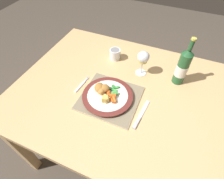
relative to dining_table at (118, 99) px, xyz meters
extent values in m
plane|color=#4C4238|center=(0.00, 0.00, -0.65)|extent=(6.00, 6.00, 0.00)
cube|color=tan|center=(0.00, 0.00, 0.07)|extent=(1.17, 0.96, 0.04)
cube|color=tan|center=(-0.53, -0.42, -0.30)|extent=(0.06, 0.06, 0.70)
cube|color=tan|center=(-0.53, 0.42, -0.30)|extent=(0.06, 0.06, 0.70)
cube|color=tan|center=(0.53, 0.42, -0.30)|extent=(0.06, 0.06, 0.70)
cube|color=tan|center=(-0.02, -0.08, 0.10)|extent=(0.31, 0.30, 0.01)
cube|color=#807259|center=(-0.02, -0.08, 0.10)|extent=(0.31, 0.29, 0.00)
cylinder|color=silver|center=(-0.03, -0.08, 0.11)|extent=(0.23, 0.23, 0.01)
cylinder|color=maroon|center=(-0.03, -0.08, 0.11)|extent=(0.27, 0.27, 0.01)
cylinder|color=silver|center=(-0.03, -0.08, 0.12)|extent=(0.22, 0.22, 0.00)
ellipsoid|color=#A87033|center=(-0.08, -0.07, 0.14)|extent=(0.08, 0.08, 0.04)
ellipsoid|color=#A87033|center=(-0.06, -0.06, 0.14)|extent=(0.07, 0.07, 0.04)
ellipsoid|color=#B77F3D|center=(-0.07, -0.08, 0.14)|extent=(0.04, 0.05, 0.03)
ellipsoid|color=tan|center=(-0.08, -0.07, 0.14)|extent=(0.06, 0.06, 0.03)
cube|color=#338438|center=(-0.02, -0.02, 0.12)|extent=(0.03, 0.02, 0.01)
cube|color=#4CA84C|center=(-0.01, -0.06, 0.12)|extent=(0.02, 0.02, 0.01)
cube|color=#4CA84C|center=(0.00, -0.05, 0.13)|extent=(0.03, 0.03, 0.01)
cube|color=green|center=(0.00, -0.07, 0.13)|extent=(0.02, 0.02, 0.01)
cube|color=#338438|center=(-0.02, -0.04, 0.12)|extent=(0.03, 0.02, 0.01)
cube|color=green|center=(0.00, -0.02, 0.12)|extent=(0.02, 0.02, 0.01)
cube|color=green|center=(0.01, -0.06, 0.13)|extent=(0.03, 0.02, 0.01)
cylinder|color=orange|center=(0.00, -0.08, 0.13)|extent=(0.04, 0.03, 0.02)
cylinder|color=orange|center=(0.02, -0.10, 0.13)|extent=(0.04, 0.04, 0.02)
cylinder|color=#CC5119|center=(0.01, -0.11, 0.13)|extent=(0.04, 0.04, 0.02)
cylinder|color=#CC5119|center=(-0.02, -0.08, 0.13)|extent=(0.03, 0.04, 0.02)
cube|color=silver|center=(-0.21, -0.07, 0.10)|extent=(0.02, 0.10, 0.01)
cube|color=silver|center=(-0.21, -0.01, 0.10)|extent=(0.01, 0.02, 0.01)
cube|color=silver|center=(-0.20, 0.01, 0.10)|extent=(0.00, 0.02, 0.00)
cube|color=silver|center=(-0.20, 0.01, 0.10)|extent=(0.00, 0.02, 0.00)
cube|color=silver|center=(-0.21, 0.01, 0.10)|extent=(0.00, 0.02, 0.00)
cube|color=silver|center=(-0.21, 0.01, 0.10)|extent=(0.00, 0.02, 0.00)
cube|color=silver|center=(0.17, -0.08, 0.09)|extent=(0.03, 0.12, 0.00)
cube|color=#B2B2B7|center=(0.16, -0.17, 0.10)|extent=(0.02, 0.07, 0.01)
cylinder|color=silver|center=(0.08, 0.18, 0.09)|extent=(0.07, 0.07, 0.00)
cylinder|color=silver|center=(0.08, 0.18, 0.14)|extent=(0.01, 0.01, 0.09)
ellipsoid|color=silver|center=(0.08, 0.18, 0.22)|extent=(0.07, 0.07, 0.07)
cylinder|color=#EACC66|center=(0.08, 0.18, 0.19)|extent=(0.05, 0.05, 0.02)
cylinder|color=#23562D|center=(0.30, 0.20, 0.19)|extent=(0.06, 0.06, 0.20)
cone|color=#23562D|center=(0.30, 0.20, 0.31)|extent=(0.06, 0.06, 0.03)
cylinder|color=#23562D|center=(0.30, 0.20, 0.35)|extent=(0.02, 0.02, 0.06)
cylinder|color=#BFB74C|center=(0.30, 0.20, 0.38)|extent=(0.03, 0.03, 0.01)
cylinder|color=white|center=(0.30, 0.20, 0.18)|extent=(0.07, 0.07, 0.07)
cube|color=#E5BC66|center=(-0.01, -0.12, 0.13)|extent=(0.02, 0.02, 0.02)
cube|color=#E5BC66|center=(-0.03, -0.11, 0.13)|extent=(0.02, 0.03, 0.02)
cube|color=gold|center=(-0.03, -0.13, 0.13)|extent=(0.03, 0.03, 0.03)
cube|color=#DBB256|center=(-0.02, -0.12, 0.13)|extent=(0.04, 0.04, 0.03)
cylinder|color=white|center=(-0.12, 0.25, 0.13)|extent=(0.07, 0.07, 0.07)
cylinder|color=gray|center=(-0.12, 0.25, 0.16)|extent=(0.06, 0.06, 0.01)
camera|label=1|loc=(0.23, -0.62, 0.84)|focal=28.00mm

